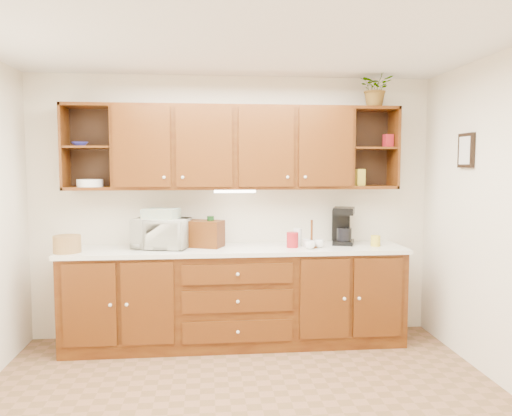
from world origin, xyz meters
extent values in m
plane|color=white|center=(0.00, 0.00, 2.60)|extent=(4.00, 4.00, 0.00)
plane|color=#EEE3C8|center=(0.00, 1.75, 1.30)|extent=(4.00, 0.00, 4.00)
cube|color=#371506|center=(0.00, 1.45, 0.45)|extent=(3.20, 0.60, 0.90)
cube|color=silver|center=(0.00, 1.44, 0.92)|extent=(3.24, 0.64, 0.04)
cube|color=#371506|center=(0.00, 1.58, 1.89)|extent=(2.30, 0.33, 0.80)
cube|color=black|center=(-1.38, 1.74, 1.89)|extent=(0.45, 0.02, 0.80)
cube|color=black|center=(1.38, 1.74, 1.89)|extent=(0.45, 0.02, 0.80)
cube|color=#371506|center=(-1.38, 1.58, 1.89)|extent=(0.43, 0.30, 0.02)
cube|color=#371506|center=(1.38, 1.58, 1.89)|extent=(0.43, 0.30, 0.02)
cube|color=#371506|center=(1.38, 1.58, 2.27)|extent=(0.45, 0.33, 0.03)
cube|color=white|center=(0.00, 1.53, 1.47)|extent=(0.40, 0.05, 0.02)
cube|color=black|center=(1.98, 0.90, 1.85)|extent=(0.03, 0.24, 0.30)
cylinder|color=#A88046|center=(-1.52, 1.31, 1.02)|extent=(0.32, 0.32, 0.16)
imported|color=beige|center=(-0.70, 1.48, 1.08)|extent=(0.57, 0.45, 0.28)
cube|color=tan|center=(-0.70, 1.48, 1.27)|extent=(0.37, 0.31, 0.09)
cylinder|color=black|center=(-0.23, 1.51, 1.09)|extent=(0.08, 0.08, 0.30)
cylinder|color=#A88046|center=(-0.66, 1.61, 0.95)|extent=(0.34, 0.16, 0.33)
cube|color=#371506|center=(-0.30, 1.51, 1.07)|extent=(0.42, 0.35, 0.25)
cylinder|color=#371506|center=(0.72, 1.35, 1.07)|extent=(0.02, 0.02, 0.27)
cylinder|color=#371506|center=(0.72, 1.35, 0.95)|extent=(0.11, 0.11, 0.01)
imported|color=white|center=(0.79, 1.36, 0.98)|extent=(0.11, 0.11, 0.08)
imported|color=white|center=(0.68, 1.41, 0.98)|extent=(0.11, 0.11, 0.08)
imported|color=white|center=(0.69, 1.29, 0.98)|extent=(0.11, 0.11, 0.08)
cylinder|color=maroon|center=(0.54, 1.39, 1.01)|extent=(0.11, 0.11, 0.15)
cylinder|color=white|center=(0.61, 1.50, 1.02)|extent=(0.10, 0.10, 0.17)
cylinder|color=gold|center=(1.35, 1.38, 0.99)|extent=(0.11, 0.11, 0.10)
cube|color=black|center=(1.08, 1.53, 0.96)|extent=(0.27, 0.31, 0.04)
cube|color=black|center=(1.08, 1.63, 1.12)|extent=(0.19, 0.12, 0.31)
cube|color=black|center=(1.08, 1.53, 1.27)|extent=(0.27, 0.31, 0.07)
cylinder|color=black|center=(1.08, 1.51, 1.04)|extent=(0.19, 0.19, 0.14)
imported|color=#282B93|center=(-1.45, 1.57, 1.92)|extent=(0.20, 0.20, 0.04)
cylinder|color=white|center=(-1.36, 1.55, 1.56)|extent=(0.28, 0.28, 0.07)
cube|color=gold|center=(1.24, 1.55, 1.60)|extent=(0.11, 0.10, 0.16)
cube|color=maroon|center=(1.52, 1.55, 1.96)|extent=(0.09, 0.09, 0.12)
imported|color=#999999|center=(1.38, 1.52, 2.47)|extent=(0.39, 0.36, 0.35)
camera|label=1|loc=(-0.27, -3.26, 1.72)|focal=35.00mm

